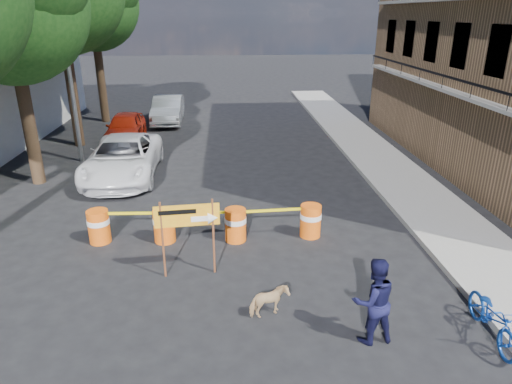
{
  "coord_description": "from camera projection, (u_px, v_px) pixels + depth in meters",
  "views": [
    {
      "loc": [
        -0.03,
        -8.9,
        5.69
      ],
      "look_at": [
        0.71,
        2.25,
        1.3
      ],
      "focal_mm": 32.0,
      "sensor_mm": 36.0,
      "label": 1
    }
  ],
  "objects": [
    {
      "name": "barrel_far_left",
      "position": [
        99.0,
        226.0,
        12.01
      ],
      "size": [
        0.58,
        0.58,
        0.9
      ],
      "color": "#E8590D",
      "rests_on": "ground"
    },
    {
      "name": "tree_far",
      "position": [
        93.0,
        2.0,
        23.45
      ],
      "size": [
        5.04,
        4.8,
        8.84
      ],
      "color": "#332316",
      "rests_on": "ground"
    },
    {
      "name": "dog",
      "position": [
        269.0,
        302.0,
        9.08
      ],
      "size": [
        0.86,
        0.63,
        0.66
      ],
      "primitive_type": "imported",
      "rotation": [
        0.0,
        0.0,
        1.95
      ],
      "color": "tan",
      "rests_on": "ground"
    },
    {
      "name": "ground",
      "position": [
        231.0,
        282.0,
        10.35
      ],
      "size": [
        120.0,
        120.0,
        0.0
      ],
      "primitive_type": "plane",
      "color": "black",
      "rests_on": "ground"
    },
    {
      "name": "streetlamp",
      "position": [
        68.0,
        50.0,
        17.2
      ],
      "size": [
        1.25,
        0.18,
        8.0
      ],
      "color": "gray",
      "rests_on": "ground"
    },
    {
      "name": "sidewalk_east",
      "position": [
        402.0,
        182.0,
        16.27
      ],
      "size": [
        2.4,
        40.0,
        0.15
      ],
      "primitive_type": "cube",
      "color": "gray",
      "rests_on": "ground"
    },
    {
      "name": "bicycle",
      "position": [
        497.0,
        298.0,
        8.26
      ],
      "size": [
        0.67,
        0.96,
        1.77
      ],
      "primitive_type": "imported",
      "rotation": [
        0.0,
        0.0,
        -0.06
      ],
      "color": "#1649B3",
      "rests_on": "ground"
    },
    {
      "name": "sedan_silver",
      "position": [
        168.0,
        109.0,
        25.21
      ],
      "size": [
        1.61,
        4.41,
        1.44
      ],
      "primitive_type": "imported",
      "rotation": [
        0.0,
        0.0,
        0.02
      ],
      "color": "#B9BCC1",
      "rests_on": "ground"
    },
    {
      "name": "pedestrian",
      "position": [
        373.0,
        301.0,
        8.23
      ],
      "size": [
        0.91,
        0.76,
        1.7
      ],
      "primitive_type": "imported",
      "rotation": [
        0.0,
        0.0,
        3.3
      ],
      "color": "#111133",
      "rests_on": "ground"
    },
    {
      "name": "suv_white",
      "position": [
        123.0,
        158.0,
        16.72
      ],
      "size": [
        2.56,
        5.34,
        1.47
      ],
      "primitive_type": "imported",
      "rotation": [
        0.0,
        0.0,
        0.02
      ],
      "color": "white",
      "rests_on": "ground"
    },
    {
      "name": "barrel_far_right",
      "position": [
        311.0,
        220.0,
        12.33
      ],
      "size": [
        0.58,
        0.58,
        0.9
      ],
      "color": "#E8590D",
      "rests_on": "ground"
    },
    {
      "name": "sedan_red",
      "position": [
        125.0,
        127.0,
        21.55
      ],
      "size": [
        1.66,
        3.95,
        1.33
      ],
      "primitive_type": "imported",
      "rotation": [
        0.0,
        0.0,
        0.02
      ],
      "color": "#A8210E",
      "rests_on": "ground"
    },
    {
      "name": "barrel_mid_right",
      "position": [
        236.0,
        224.0,
        12.09
      ],
      "size": [
        0.58,
        0.58,
        0.9
      ],
      "color": "#E8590D",
      "rests_on": "ground"
    },
    {
      "name": "tree_mid_a",
      "position": [
        8.0,
        2.0,
        14.24
      ],
      "size": [
        5.25,
        5.0,
        8.68
      ],
      "color": "#332316",
      "rests_on": "ground"
    },
    {
      "name": "detour_sign",
      "position": [
        196.0,
        221.0,
        10.18
      ],
      "size": [
        1.45,
        0.29,
        1.87
      ],
      "rotation": [
        0.0,
        0.0,
        0.09
      ],
      "color": "#592D19",
      "rests_on": "ground"
    },
    {
      "name": "barrel_mid_left",
      "position": [
        164.0,
        225.0,
        12.05
      ],
      "size": [
        0.58,
        0.58,
        0.9
      ],
      "color": "#E8590D",
      "rests_on": "ground"
    }
  ]
}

